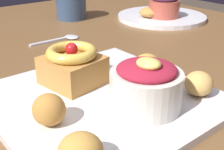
{
  "coord_description": "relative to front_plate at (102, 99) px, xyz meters",
  "views": [
    {
      "loc": [
        0.37,
        -0.44,
        0.95
      ],
      "look_at": [
        0.06,
        -0.19,
        0.77
      ],
      "focal_mm": 47.83,
      "sensor_mm": 36.0,
      "label": 1
    }
  ],
  "objects": [
    {
      "name": "fritter_extra",
      "position": [
        0.0,
        0.09,
        0.03
      ],
      "size": [
        0.05,
        0.05,
        0.04
      ],
      "primitive_type": "ellipsoid",
      "color": "gold",
      "rests_on": "front_plate"
    },
    {
      "name": "fritter_front",
      "position": [
        0.02,
        -0.1,
        0.03
      ],
      "size": [
        0.04,
        0.04,
        0.04
      ],
      "primitive_type": "ellipsoid",
      "color": "#BC7F38",
      "rests_on": "front_plate"
    },
    {
      "name": "dining_table",
      "position": [
        -0.06,
        0.21,
        -0.09
      ],
      "size": [
        1.45,
        0.96,
        0.73
      ],
      "color": "brown",
      "rests_on": "ground_plane"
    },
    {
      "name": "back_ramekin",
      "position": [
        -0.28,
        0.45,
        0.04
      ],
      "size": [
        0.09,
        0.09,
        0.07
      ],
      "color": "#B24C3D",
      "rests_on": "back_plate"
    },
    {
      "name": "back_plate",
      "position": [
        -0.3,
        0.46,
        0.0
      ],
      "size": [
        0.27,
        0.27,
        0.01
      ],
      "primitive_type": "cylinder",
      "color": "white",
      "rests_on": "dining_table"
    },
    {
      "name": "cake_slice",
      "position": [
        -0.06,
        -0.01,
        0.04
      ],
      "size": [
        0.1,
        0.09,
        0.07
      ],
      "rotation": [
        0.0,
        0.0,
        0.16
      ],
      "color": "#B77F3D",
      "rests_on": "front_plate"
    },
    {
      "name": "berry_ramekin",
      "position": [
        0.06,
        0.03,
        0.04
      ],
      "size": [
        0.1,
        0.1,
        0.08
      ],
      "color": "silver",
      "rests_on": "front_plate"
    },
    {
      "name": "coffee_mug",
      "position": [
        -0.47,
        0.25,
        0.04
      ],
      "size": [
        0.09,
        0.09,
        0.09
      ],
      "primitive_type": "cylinder",
      "color": "#334766",
      "rests_on": "dining_table"
    },
    {
      "name": "spoon",
      "position": [
        -0.31,
        0.11,
        -0.0
      ],
      "size": [
        0.04,
        0.13,
        0.0
      ],
      "rotation": [
        0.0,
        0.0,
        1.55
      ],
      "color": "silver",
      "rests_on": "dining_table"
    },
    {
      "name": "front_plate",
      "position": [
        0.0,
        0.0,
        0.0
      ],
      "size": [
        0.31,
        0.31,
        0.01
      ],
      "primitive_type": "cube",
      "color": "white",
      "rests_on": "dining_table"
    },
    {
      "name": "fritter_back",
      "position": [
        0.09,
        0.11,
        0.02
      ],
      "size": [
        0.04,
        0.04,
        0.04
      ],
      "primitive_type": "ellipsoid",
      "color": "tan",
      "rests_on": "front_plate"
    },
    {
      "name": "back_pastry",
      "position": [
        -0.3,
        0.41,
        0.02
      ],
      "size": [
        0.06,
        0.06,
        0.03
      ],
      "primitive_type": "ellipsoid",
      "color": "#B77F3D",
      "rests_on": "back_plate"
    }
  ]
}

